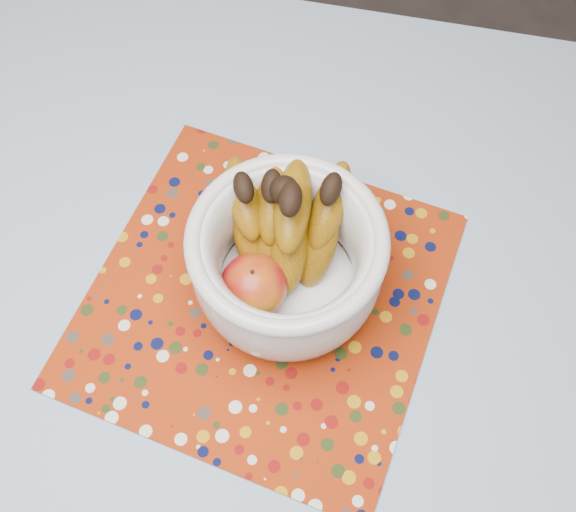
# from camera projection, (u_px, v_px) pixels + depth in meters

# --- Properties ---
(table) EXTENTS (1.20, 1.20, 0.75)m
(table) POSITION_uv_depth(u_px,v_px,m) (174.00, 368.00, 0.96)
(table) COLOR brown
(table) RESTS_ON ground
(tablecloth) EXTENTS (1.32, 1.32, 0.01)m
(tablecloth) POSITION_uv_depth(u_px,v_px,m) (165.00, 349.00, 0.88)
(tablecloth) COLOR #668EAA
(tablecloth) RESTS_ON table
(placemat) EXTENTS (0.52, 0.52, 0.00)m
(placemat) POSITION_uv_depth(u_px,v_px,m) (263.00, 298.00, 0.91)
(placemat) COLOR maroon
(placemat) RESTS_ON tablecloth
(fruit_bowl) EXTENTS (0.26, 0.26, 0.20)m
(fruit_bowl) POSITION_uv_depth(u_px,v_px,m) (283.00, 247.00, 0.84)
(fruit_bowl) COLOR silver
(fruit_bowl) RESTS_ON placemat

